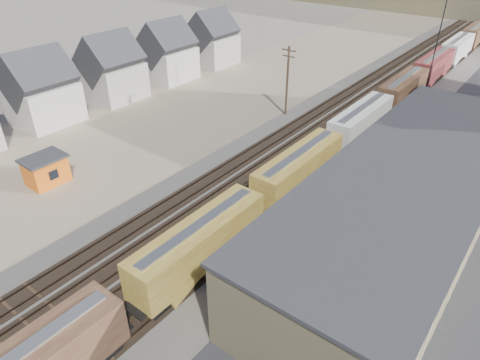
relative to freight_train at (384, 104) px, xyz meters
The scene contains 10 objects.
ground 48.14m from the freight_train, 94.54° to the right, with size 300.00×300.00×0.00m, color #6B6356.
ballast_bed 5.14m from the freight_train, 151.13° to the left, with size 18.00×200.00×0.06m, color #4C4742.
dirt_yard 25.23m from the freight_train, 161.63° to the right, with size 24.00×180.00×0.03m, color #827259.
rail_tracks 5.52m from the freight_train, 154.28° to the left, with size 11.40×200.00×0.24m.
freight_train is the anchor object (origin of this frame).
warehouse 25.50m from the freight_train, 63.98° to the right, with size 12.40×40.40×7.25m.
utility_pole_north 13.87m from the freight_train, 154.36° to the right, with size 2.20×0.32×10.00m.
radio_mast 13.83m from the freight_train, 79.69° to the left, with size 1.20×0.16×18.00m.
townhouse_row 44.22m from the freight_train, 148.79° to the right, with size 8.15×68.16×10.47m.
maintenance_shed 44.28m from the freight_train, 120.55° to the right, with size 3.42×4.40×3.20m.
Camera 1 is at (22.45, -8.95, 24.94)m, focal length 32.00 mm.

